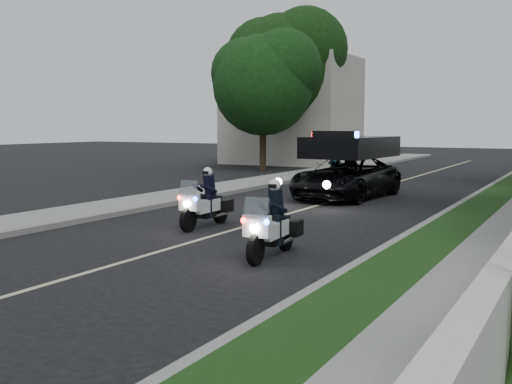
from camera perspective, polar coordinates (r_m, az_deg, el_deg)
ground at (r=13.42m, az=-6.47°, el=-4.83°), size 120.00×120.00×0.00m
curb_right at (r=21.16m, az=19.15°, el=-0.83°), size 0.20×60.00×0.15m
grass_verge at (r=21.05m, az=21.02°, el=-0.93°), size 1.20×60.00×0.16m
curb_left at (r=23.95m, az=-0.54°, el=0.32°), size 0.20×60.00×0.15m
sidewalk_left at (r=24.51m, az=-2.78°, el=0.46°), size 2.00×60.00×0.16m
building_far at (r=40.75m, az=3.41°, el=7.63°), size 8.00×6.00×7.00m
lane_marking at (r=22.23m, az=8.69°, el=-0.40°), size 0.12×50.00×0.01m
police_moto_left at (r=15.47m, az=-4.78°, el=-3.33°), size 0.65×1.80×1.53m
police_moto_right at (r=11.99m, az=1.50°, el=-6.15°), size 0.77×1.86×1.54m
police_suv at (r=21.77m, az=8.47°, el=-0.55°), size 2.78×5.41×2.56m
bicycle at (r=28.89m, az=7.41°, el=1.16°), size 0.68×1.81×0.94m
cyclist at (r=28.89m, az=7.41°, el=1.16°), size 0.66×0.46×1.78m
tree_left_near at (r=33.63m, az=0.64°, el=1.94°), size 5.93×5.93×9.19m
tree_left_far at (r=38.96m, az=2.51°, el=2.54°), size 9.32×9.32×11.72m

